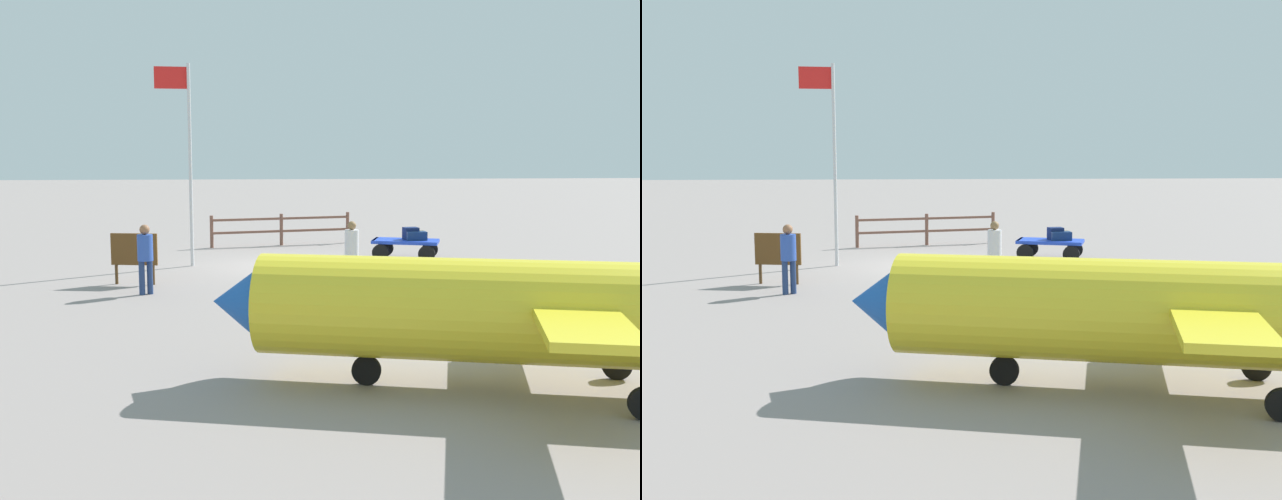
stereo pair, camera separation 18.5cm
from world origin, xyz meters
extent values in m
plane|color=gray|center=(0.00, 0.00, 0.00)|extent=(120.00, 120.00, 0.00)
cube|color=blue|center=(-3.80, -1.19, 0.56)|extent=(2.26, 1.61, 0.10)
cube|color=blue|center=(-2.87, -1.48, 0.56)|extent=(0.38, 0.97, 0.10)
cylinder|color=black|center=(-2.95, -0.89, 0.26)|extent=(0.52, 0.27, 0.51)
cylinder|color=black|center=(-3.28, -1.92, 0.26)|extent=(0.52, 0.27, 0.51)
cylinder|color=black|center=(-4.31, -0.45, 0.26)|extent=(0.52, 0.27, 0.51)
cylinder|color=black|center=(-4.64, -1.49, 0.26)|extent=(0.52, 0.27, 0.51)
cube|color=#3A3C26|center=(-4.09, -1.31, 0.74)|extent=(0.63, 0.44, 0.26)
cube|color=navy|center=(-4.10, -1.04, 0.75)|extent=(0.65, 0.37, 0.27)
cube|color=#142250|center=(-3.97, -1.25, 0.80)|extent=(0.50, 0.44, 0.38)
cylinder|color=navy|center=(-1.51, 4.39, 0.43)|extent=(0.14, 0.14, 0.86)
cylinder|color=navy|center=(-1.36, 4.26, 0.43)|extent=(0.14, 0.14, 0.86)
cylinder|color=silver|center=(-1.43, 4.32, 1.20)|extent=(0.48, 0.48, 0.68)
sphere|color=olive|center=(-1.43, 4.32, 1.64)|extent=(0.21, 0.21, 0.21)
cylinder|color=navy|center=(3.40, 4.06, 0.41)|extent=(0.14, 0.14, 0.82)
cylinder|color=navy|center=(3.57, 4.15, 0.41)|extent=(0.14, 0.14, 0.82)
cylinder|color=#2D4FAE|center=(3.48, 4.10, 1.13)|extent=(0.50, 0.50, 0.63)
sphere|color=#936040|center=(3.48, 4.10, 1.56)|extent=(0.24, 0.24, 0.24)
cylinder|color=yellow|center=(-3.55, 12.26, 1.19)|extent=(8.97, 3.62, 1.50)
cone|color=#1851AC|center=(1.05, 11.10, 1.19)|extent=(1.20, 1.52, 1.35)
cube|color=yellow|center=(-3.55, 12.26, 1.34)|extent=(2.32, 5.25, 0.12)
cylinder|color=black|center=(-0.79, 11.56, 0.22)|extent=(0.45, 0.20, 0.44)
cylinder|color=black|center=(-4.63, 11.60, 0.22)|extent=(0.45, 0.20, 0.44)
cylinder|color=silver|center=(2.75, -0.30, 2.94)|extent=(0.10, 0.10, 5.87)
cube|color=red|center=(3.27, -0.30, 5.46)|extent=(0.92, 0.13, 0.62)
cylinder|color=#4C3319|center=(3.49, 2.78, 0.25)|extent=(0.08, 0.08, 0.50)
cylinder|color=#4C3319|center=(4.44, 2.62, 0.25)|extent=(0.08, 0.08, 0.50)
cube|color=brown|center=(3.97, 2.70, 0.91)|extent=(1.20, 0.26, 0.81)
cylinder|color=brown|center=(-2.45, -5.47, 0.56)|extent=(0.12, 0.12, 1.13)
cylinder|color=brown|center=(-0.02, -4.93, 0.56)|extent=(0.12, 0.12, 1.13)
cylinder|color=brown|center=(2.42, -4.40, 0.56)|extent=(0.12, 0.12, 1.13)
cube|color=brown|center=(-0.02, -4.93, 0.96)|extent=(4.89, 1.14, 0.08)
cube|color=brown|center=(-0.02, -4.93, 0.51)|extent=(4.89, 1.14, 0.08)
camera|label=1|loc=(0.78, 22.70, 3.53)|focal=43.73mm
camera|label=2|loc=(0.59, 22.71, 3.53)|focal=43.73mm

